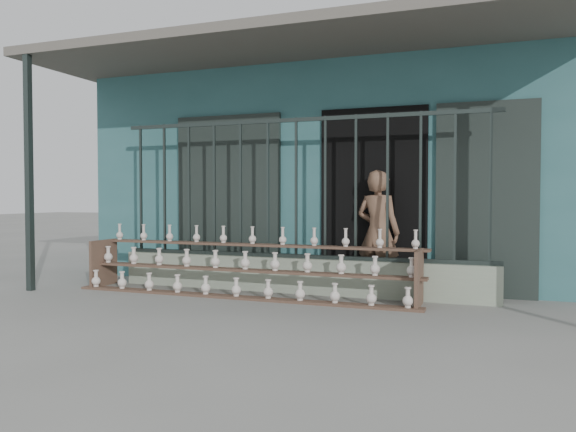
% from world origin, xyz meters
% --- Properties ---
extents(ground, '(60.00, 60.00, 0.00)m').
position_xyz_m(ground, '(0.00, 0.00, 0.00)').
color(ground, slate).
extents(workshop_building, '(7.40, 6.60, 3.21)m').
position_xyz_m(workshop_building, '(0.00, 4.23, 1.62)').
color(workshop_building, '#2E5F62').
rests_on(workshop_building, ground).
extents(parapet_wall, '(5.00, 0.20, 0.45)m').
position_xyz_m(parapet_wall, '(0.00, 1.30, 0.23)').
color(parapet_wall, gray).
rests_on(parapet_wall, ground).
extents(security_fence, '(5.00, 0.04, 1.80)m').
position_xyz_m(security_fence, '(-0.00, 1.30, 1.35)').
color(security_fence, '#283330').
rests_on(security_fence, parapet_wall).
extents(shelf_rack, '(4.50, 0.68, 0.85)m').
position_xyz_m(shelf_rack, '(-0.54, 0.89, 0.36)').
color(shelf_rack, brown).
rests_on(shelf_rack, ground).
extents(elderly_woman, '(0.66, 0.52, 1.57)m').
position_xyz_m(elderly_woman, '(1.01, 1.57, 0.79)').
color(elderly_woman, brown).
rests_on(elderly_woman, ground).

